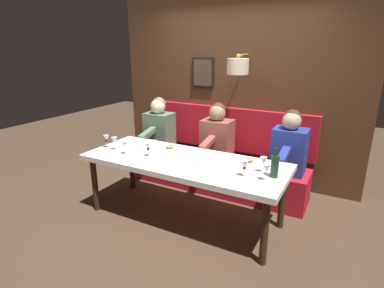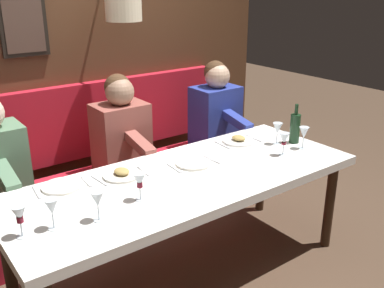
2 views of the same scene
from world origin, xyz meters
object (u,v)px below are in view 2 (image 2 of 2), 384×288
at_px(wine_glass_0, 19,215).
at_px(wine_bottle, 295,128).
at_px(wine_glass_3, 97,200).
at_px(diner_near, 121,128).
at_px(wine_glass_5, 140,181).
at_px(dining_table, 186,185).
at_px(wine_glass_2, 277,129).
at_px(wine_glass_4, 52,208).
at_px(diner_nearest, 216,108).
at_px(wine_glass_1, 304,133).
at_px(wine_glass_6, 284,139).

bearing_deg(wine_glass_0, wine_bottle, -87.30).
xyz_separation_m(wine_glass_3, wine_bottle, (0.18, -1.70, -0.00)).
relative_size(diner_near, wine_glass_3, 4.82).
xyz_separation_m(diner_near, wine_bottle, (-0.88, -1.00, 0.04)).
height_order(wine_glass_0, wine_glass_5, same).
distance_m(dining_table, wine_glass_2, 0.90).
bearing_deg(dining_table, wine_glass_4, 97.34).
distance_m(diner_nearest, wine_glass_4, 2.12).
relative_size(dining_table, wine_bottle, 7.66).
height_order(wine_glass_0, wine_glass_1, same).
relative_size(wine_glass_4, wine_bottle, 0.55).
xyz_separation_m(dining_table, wine_glass_1, (-0.12, -0.97, 0.18)).
relative_size(diner_nearest, wine_glass_6, 4.82).
bearing_deg(wine_glass_0, wine_glass_1, -90.80).
bearing_deg(wine_glass_3, diner_nearest, -57.44).
height_order(dining_table, wine_glass_4, wine_glass_4).
height_order(wine_glass_3, wine_glass_5, same).
bearing_deg(wine_bottle, wine_glass_5, 94.51).
relative_size(dining_table, wine_glass_0, 14.02).
height_order(wine_glass_1, wine_glass_5, same).
relative_size(dining_table, wine_glass_4, 14.02).
distance_m(wine_glass_5, wine_glass_6, 1.15).
bearing_deg(dining_table, wine_bottle, -89.88).
bearing_deg(wine_glass_6, wine_glass_4, 89.65).
xyz_separation_m(wine_glass_3, wine_glass_4, (0.06, 0.21, 0.00)).
relative_size(diner_nearest, wine_glass_0, 4.82).
height_order(diner_nearest, wine_glass_1, diner_nearest).
bearing_deg(wine_glass_1, diner_nearest, -0.36).
distance_m(dining_table, diner_nearest, 1.32).
relative_size(wine_glass_2, wine_glass_4, 1.00).
relative_size(wine_glass_0, wine_glass_2, 1.00).
bearing_deg(wine_glass_4, wine_glass_3, -105.72).
relative_size(diner_nearest, wine_glass_3, 4.82).
bearing_deg(wine_glass_4, wine_bottle, -86.47).
height_order(wine_glass_3, wine_bottle, wine_bottle).
bearing_deg(wine_glass_6, wine_glass_3, 92.01).
bearing_deg(diner_near, wine_glass_0, 132.62).
distance_m(diner_nearest, diner_near, 0.96).
height_order(wine_glass_0, wine_glass_4, same).
height_order(wine_glass_1, wine_glass_2, same).
height_order(wine_glass_1, wine_glass_4, same).
relative_size(wine_glass_6, wine_bottle, 0.55).
bearing_deg(wine_bottle, wine_glass_3, 96.00).
height_order(wine_glass_4, wine_bottle, wine_bottle).
bearing_deg(wine_glass_2, diner_near, 46.60).
relative_size(wine_glass_1, wine_glass_2, 1.00).
relative_size(diner_near, wine_glass_2, 4.82).
bearing_deg(wine_glass_4, wine_glass_1, -90.22).
relative_size(wine_glass_2, wine_bottle, 0.55).
xyz_separation_m(wine_glass_1, wine_glass_3, (-0.05, 1.65, 0.00)).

